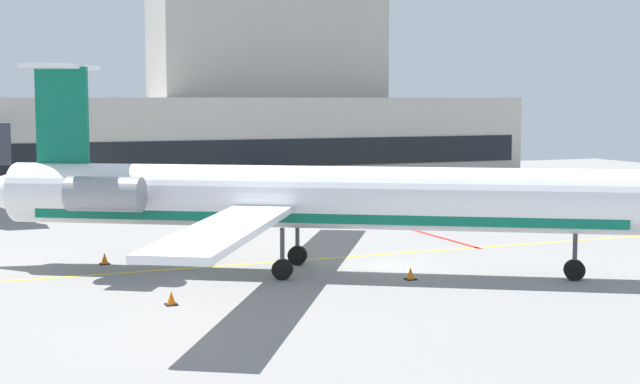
# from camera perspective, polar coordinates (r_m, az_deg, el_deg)

# --- Properties ---
(ground) EXTENTS (120.00, 120.00, 0.11)m
(ground) POSITION_cam_1_polar(r_m,az_deg,el_deg) (42.50, 4.50, -4.84)
(ground) COLOR gray
(terminal_building) EXTENTS (57.37, 14.48, 19.77)m
(terminal_building) POSITION_cam_1_polar(r_m,az_deg,el_deg) (88.71, -5.09, 5.16)
(terminal_building) COLOR #B7B2A8
(terminal_building) RESTS_ON ground
(regional_jet) EXTENTS (30.89, 25.98, 9.36)m
(regional_jet) POSITION_cam_1_polar(r_m,az_deg,el_deg) (40.96, -0.72, -0.36)
(regional_jet) COLOR white
(regional_jet) RESTS_ON ground
(baggage_tug) EXTENTS (4.22, 3.96, 1.86)m
(baggage_tug) POSITION_cam_1_polar(r_m,az_deg,el_deg) (72.24, 2.24, 0.31)
(baggage_tug) COLOR #19389E
(baggage_tug) RESTS_ON ground
(pushback_tractor) EXTENTS (3.62, 2.39, 1.92)m
(pushback_tractor) POSITION_cam_1_polar(r_m,az_deg,el_deg) (62.05, -6.95, -0.62)
(pushback_tractor) COLOR #E5B20C
(pushback_tractor) RESTS_ON ground
(belt_loader) EXTENTS (2.67, 4.19, 2.20)m
(belt_loader) POSITION_cam_1_polar(r_m,az_deg,el_deg) (73.98, 7.57, 0.49)
(belt_loader) COLOR #E5B20C
(belt_loader) RESTS_ON ground
(fuel_tank) EXTENTS (7.40, 2.98, 2.86)m
(fuel_tank) POSITION_cam_1_polar(r_m,az_deg,el_deg) (70.35, -12.99, 0.60)
(fuel_tank) COLOR white
(fuel_tank) RESTS_ON ground
(safety_cone_alpha) EXTENTS (0.47, 0.47, 0.55)m
(safety_cone_alpha) POSITION_cam_1_polar(r_m,az_deg,el_deg) (35.44, -9.24, -6.56)
(safety_cone_alpha) COLOR orange
(safety_cone_alpha) RESTS_ON ground
(safety_cone_bravo) EXTENTS (0.47, 0.47, 0.55)m
(safety_cone_bravo) POSITION_cam_1_polar(r_m,az_deg,el_deg) (39.97, 5.64, -5.10)
(safety_cone_bravo) COLOR orange
(safety_cone_bravo) RESTS_ON ground
(safety_cone_charlie) EXTENTS (0.47, 0.47, 0.55)m
(safety_cone_charlie) POSITION_cam_1_polar(r_m,az_deg,el_deg) (44.62, -13.25, -4.08)
(safety_cone_charlie) COLOR orange
(safety_cone_charlie) RESTS_ON ground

